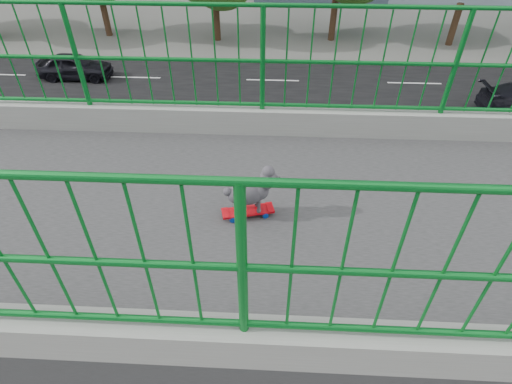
{
  "coord_description": "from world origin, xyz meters",
  "views": [
    {
      "loc": [
        2.72,
        0.14,
        9.42
      ],
      "look_at": [
        -0.37,
        -0.02,
        6.91
      ],
      "focal_mm": 27.95,
      "sensor_mm": 36.0,
      "label": 1
    }
  ],
  "objects": [
    {
      "name": "skateboard",
      "position": [
        0.08,
        -0.07,
        7.05
      ],
      "size": [
        0.24,
        0.48,
        0.06
      ],
      "rotation": [
        0.0,
        0.0,
        0.24
      ],
      "color": "red",
      "rests_on": "footbridge"
    },
    {
      "name": "poodle",
      "position": [
        0.08,
        -0.04,
        7.28
      ],
      "size": [
        0.27,
        0.48,
        0.41
      ],
      "rotation": [
        0.0,
        0.0,
        0.24
      ],
      "color": "#28262A",
      "rests_on": "skateboard"
    },
    {
      "name": "railing",
      "position": [
        0.0,
        0.0,
        7.21
      ],
      "size": [
        3.0,
        24.0,
        1.42
      ],
      "color": "gray",
      "rests_on": "footbridge"
    },
    {
      "name": "footbridge",
      "position": [
        0.0,
        0.0,
        5.22
      ],
      "size": [
        3.0,
        24.0,
        7.0
      ],
      "color": "#2D2D2F",
      "rests_on": "ground"
    },
    {
      "name": "road",
      "position": [
        -13.0,
        0.0,
        0.01
      ],
      "size": [
        18.0,
        90.0,
        0.02
      ],
      "primitive_type": "cube",
      "color": "black",
      "rests_on": "ground"
    },
    {
      "name": "car_4",
      "position": [
        -18.8,
        -11.28,
        0.7
      ],
      "size": [
        1.66,
        4.13,
        1.41
      ],
      "primitive_type": "imported",
      "rotation": [
        0.0,
        0.0,
        3.14
      ],
      "color": "black",
      "rests_on": "ground"
    }
  ]
}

